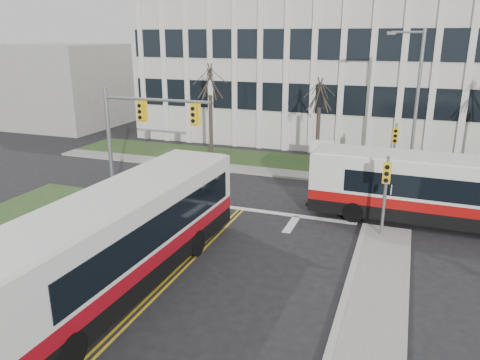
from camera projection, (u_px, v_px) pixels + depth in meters
name	position (u px, v px, depth m)	size (l,w,h in m)	color
ground	(168.00, 282.00, 17.47)	(120.00, 120.00, 0.00)	black
sidewalk_cross	(354.00, 181.00, 29.46)	(44.00, 1.60, 0.14)	#9E9B93
building_lawn	(359.00, 169.00, 31.97)	(44.00, 5.00, 0.12)	#28461E
office_building	(380.00, 69.00, 40.99)	(40.00, 16.00, 12.00)	beige
building_annex	(63.00, 84.00, 48.14)	(12.00, 12.00, 8.00)	#9E9B93
mast_arm_signal	(135.00, 126.00, 24.48)	(6.11, 0.38, 6.20)	slate
signal_pole_near	(386.00, 185.00, 20.57)	(0.34, 0.39, 3.80)	slate
signal_pole_far	(395.00, 145.00, 28.20)	(0.34, 0.39, 3.80)	slate
streetlight	(414.00, 99.00, 27.85)	(2.15, 0.25, 9.20)	slate
directory_sign	(322.00, 152.00, 32.01)	(1.50, 0.12, 2.00)	slate
tree_left	(210.00, 83.00, 33.96)	(1.80, 1.80, 7.70)	#42352B
tree_mid	(320.00, 96.00, 31.71)	(1.80, 1.80, 6.82)	#42352B
bus_main	(119.00, 242.00, 16.61)	(2.89, 13.32, 3.55)	silver
bus_cross	(441.00, 192.00, 22.36)	(2.66, 12.25, 3.27)	silver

